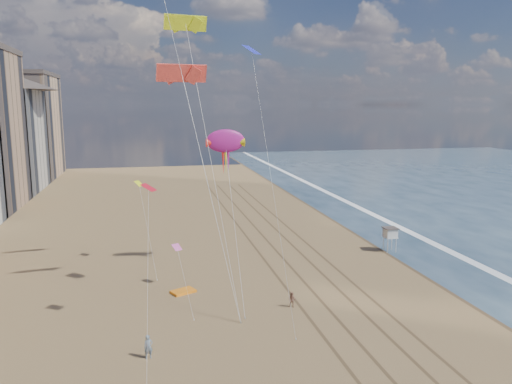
# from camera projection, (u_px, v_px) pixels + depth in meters

# --- Properties ---
(wet_sand) EXTENTS (260.00, 260.00, 0.00)m
(wet_sand) POSITION_uv_depth(u_px,v_px,m) (384.00, 234.00, 73.65)
(wet_sand) COLOR #42301E
(wet_sand) RESTS_ON ground
(foam) EXTENTS (260.00, 260.00, 0.00)m
(foam) POSITION_uv_depth(u_px,v_px,m) (410.00, 232.00, 74.53)
(foam) COLOR white
(foam) RESTS_ON ground
(tracks) EXTENTS (7.68, 120.00, 0.01)m
(tracks) POSITION_uv_depth(u_px,v_px,m) (297.00, 261.00, 60.56)
(tracks) COLOR brown
(tracks) RESTS_ON ground
(lifeguard_stand) EXTENTS (1.75, 1.75, 3.16)m
(lifeguard_stand) POSITION_uv_depth(u_px,v_px,m) (390.00, 233.00, 64.44)
(lifeguard_stand) COLOR silver
(lifeguard_stand) RESTS_ON ground
(grounded_kite) EXTENTS (2.72, 2.33, 0.26)m
(grounded_kite) POSITION_uv_depth(u_px,v_px,m) (183.00, 291.00, 50.52)
(grounded_kite) COLOR orange
(grounded_kite) RESTS_ON ground
(show_kite) EXTENTS (4.44, 7.87, 20.18)m
(show_kite) POSITION_uv_depth(u_px,v_px,m) (226.00, 141.00, 56.17)
(show_kite) COLOR #A4197B
(show_kite) RESTS_ON ground
(kite_flyer_a) EXTENTS (0.75, 0.57, 1.84)m
(kite_flyer_a) POSITION_uv_depth(u_px,v_px,m) (148.00, 347.00, 37.30)
(kite_flyer_a) COLOR slate
(kite_flyer_a) RESTS_ON ground
(kite_flyer_b) EXTENTS (0.91, 0.85, 1.49)m
(kite_flyer_b) POSITION_uv_depth(u_px,v_px,m) (292.00, 300.00, 46.72)
(kite_flyer_b) COLOR #8F5F49
(kite_flyer_b) RESTS_ON ground
(small_kites) EXTENTS (12.10, 19.73, 20.03)m
(small_kites) POSITION_uv_depth(u_px,v_px,m) (192.00, 145.00, 46.96)
(small_kites) COLOR #E659B1
(small_kites) RESTS_ON ground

